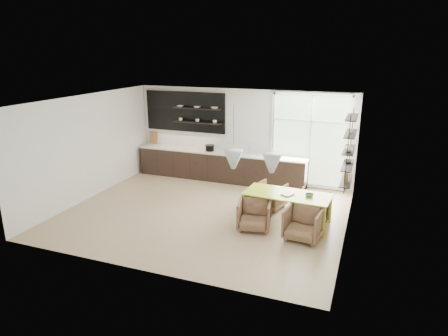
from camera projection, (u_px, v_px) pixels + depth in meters
room at (240, 150)px, 10.70m from camera, size 7.02×6.01×2.91m
kitchen_run at (218, 162)px, 12.81m from camera, size 5.54×0.69×2.75m
right_shelving at (349, 152)px, 9.77m from camera, size 0.26×1.22×1.90m
dining_table at (287, 196)px, 9.57m from camera, size 2.09×1.04×0.74m
armchair_back_left at (270, 196)px, 10.58m from camera, size 0.88×0.90×0.68m
armchair_back_right at (315, 204)px, 10.02m from camera, size 0.78×0.80×0.68m
armchair_front_left at (254, 215)px, 9.33m from camera, size 0.87×0.88×0.70m
armchair_front_right at (303, 224)px, 8.83m from camera, size 0.85×0.87×0.72m
wire_stool at (249, 209)px, 9.93m from camera, size 0.31×0.31×0.39m
table_book at (284, 193)px, 9.57m from camera, size 0.34×0.38×0.03m
table_bowl at (309, 195)px, 9.37m from camera, size 0.23×0.23×0.06m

